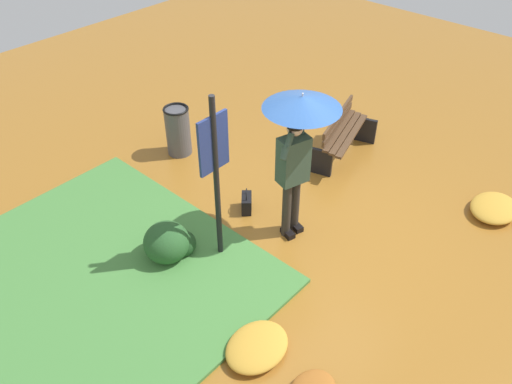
{
  "coord_description": "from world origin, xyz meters",
  "views": [
    {
      "loc": [
        -4.35,
        -2.99,
        4.81
      ],
      "look_at": [
        -0.59,
        0.4,
        0.85
      ],
      "focal_mm": 36.2,
      "sensor_mm": 36.0,
      "label": 1
    }
  ],
  "objects_px": {
    "info_sign_post": "(215,163)",
    "trash_bin": "(178,131)",
    "park_bench": "(343,135)",
    "person_with_umbrella": "(298,131)",
    "handbag": "(247,203)"
  },
  "relations": [
    {
      "from": "info_sign_post",
      "to": "trash_bin",
      "type": "distance_m",
      "value": 2.72
    },
    {
      "from": "info_sign_post",
      "to": "park_bench",
      "type": "height_order",
      "value": "info_sign_post"
    },
    {
      "from": "person_with_umbrella",
      "to": "trash_bin",
      "type": "relative_size",
      "value": 2.45
    },
    {
      "from": "info_sign_post",
      "to": "park_bench",
      "type": "distance_m",
      "value": 3.14
    },
    {
      "from": "park_bench",
      "to": "handbag",
      "type": "bearing_deg",
      "value": 174.05
    },
    {
      "from": "handbag",
      "to": "trash_bin",
      "type": "distance_m",
      "value": 1.91
    },
    {
      "from": "info_sign_post",
      "to": "trash_bin",
      "type": "height_order",
      "value": "info_sign_post"
    },
    {
      "from": "info_sign_post",
      "to": "park_bench",
      "type": "bearing_deg",
      "value": 2.53
    },
    {
      "from": "person_with_umbrella",
      "to": "park_bench",
      "type": "height_order",
      "value": "person_with_umbrella"
    },
    {
      "from": "park_bench",
      "to": "person_with_umbrella",
      "type": "bearing_deg",
      "value": -164.9
    },
    {
      "from": "park_bench",
      "to": "trash_bin",
      "type": "bearing_deg",
      "value": 129.7
    },
    {
      "from": "park_bench",
      "to": "info_sign_post",
      "type": "bearing_deg",
      "value": -177.47
    },
    {
      "from": "info_sign_post",
      "to": "handbag",
      "type": "distance_m",
      "value": 1.62
    },
    {
      "from": "handbag",
      "to": "park_bench",
      "type": "height_order",
      "value": "park_bench"
    },
    {
      "from": "trash_bin",
      "to": "handbag",
      "type": "bearing_deg",
      "value": -100.84
    }
  ]
}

